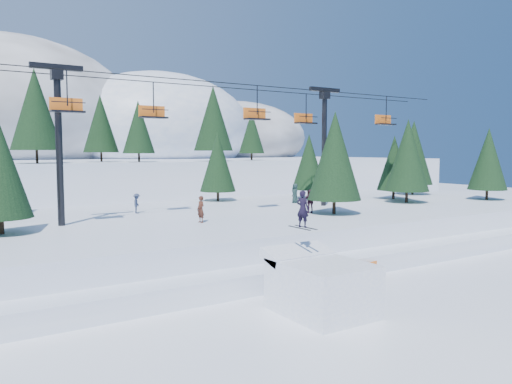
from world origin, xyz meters
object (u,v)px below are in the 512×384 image
chairlift (211,124)px  banner_near (369,267)px  banner_far (420,255)px  jump_kicker (320,285)px

chairlift → banner_near: 16.22m
chairlift → banner_near: chairlift is taller
chairlift → banner_far: 17.63m
chairlift → banner_far: bearing=-54.3°
jump_kicker → chairlift: 18.76m
banner_near → banner_far: same height
jump_kicker → chairlift: chairlift is taller
chairlift → banner_near: bearing=-75.1°
jump_kicker → banner_near: 7.52m
jump_kicker → banner_far: bearing=19.5°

